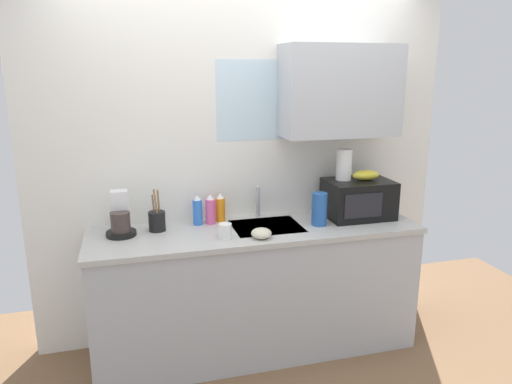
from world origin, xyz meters
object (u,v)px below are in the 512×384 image
object	(u,v)px
dish_soap_bottle_orange	(220,208)
dish_soap_bottle_pink	(210,210)
microwave	(358,199)
mug_white	(225,231)
banana_bunch	(366,175)
paper_towel_roll	(344,165)
small_bowl	(261,233)
dish_soap_bottle_blue	(198,211)
cereal_canister	(319,209)
coffee_maker	(120,219)
utensil_crock	(157,220)

from	to	relation	value
dish_soap_bottle_orange	dish_soap_bottle_pink	bearing A→B (deg)	-154.73
microwave	mug_white	size ratio (longest dim) A/B	4.84
banana_bunch	dish_soap_bottle_orange	world-z (taller)	banana_bunch
banana_bunch	dish_soap_bottle_orange	size ratio (longest dim) A/B	1.00
paper_towel_roll	mug_white	bearing A→B (deg)	-165.26
mug_white	small_bowl	size ratio (longest dim) A/B	0.73
microwave	dish_soap_bottle_blue	xyz separation A→B (m)	(-1.14, 0.13, -0.04)
banana_bunch	dish_soap_bottle_blue	distance (m)	1.21
cereal_canister	mug_white	bearing A→B (deg)	-172.38
coffee_maker	mug_white	size ratio (longest dim) A/B	2.95
paper_towel_roll	dish_soap_bottle_pink	distance (m)	0.99
dish_soap_bottle_blue	small_bowl	size ratio (longest dim) A/B	1.61
cereal_canister	small_bowl	xyz separation A→B (m)	(-0.45, -0.15, -0.08)
small_bowl	cereal_canister	bearing A→B (deg)	18.34
dish_soap_bottle_blue	cereal_canister	world-z (taller)	cereal_canister
banana_bunch	dish_soap_bottle_pink	distance (m)	1.13
banana_bunch	coffee_maker	world-z (taller)	banana_bunch
dish_soap_bottle_blue	mug_white	xyz separation A→B (m)	(0.13, -0.32, -0.05)
paper_towel_roll	coffee_maker	world-z (taller)	paper_towel_roll
paper_towel_roll	utensil_crock	size ratio (longest dim) A/B	0.77
paper_towel_roll	dish_soap_bottle_blue	bearing A→B (deg)	175.60
banana_bunch	paper_towel_roll	world-z (taller)	paper_towel_roll
microwave	dish_soap_bottle_blue	size ratio (longest dim) A/B	2.19
coffee_maker	small_bowl	distance (m)	0.91
utensil_crock	dish_soap_bottle_blue	bearing A→B (deg)	12.18
dish_soap_bottle_pink	utensil_crock	distance (m)	0.37
dish_soap_bottle_blue	small_bowl	world-z (taller)	dish_soap_bottle_blue
banana_bunch	dish_soap_bottle_orange	bearing A→B (deg)	170.93
banana_bunch	dish_soap_bottle_blue	world-z (taller)	banana_bunch
paper_towel_roll	mug_white	world-z (taller)	paper_towel_roll
dish_soap_bottle_pink	dish_soap_bottle_blue	world-z (taller)	dish_soap_bottle_blue
paper_towel_roll	coffee_maker	distance (m)	1.57
dish_soap_bottle_pink	mug_white	distance (m)	0.32
dish_soap_bottle_pink	utensil_crock	xyz separation A→B (m)	(-0.37, -0.06, -0.03)
mug_white	small_bowl	world-z (taller)	mug_white
dish_soap_bottle_orange	cereal_canister	size ratio (longest dim) A/B	0.89
utensil_crock	dish_soap_bottle_pink	bearing A→B (deg)	8.88
paper_towel_roll	dish_soap_bottle_orange	bearing A→B (deg)	172.60
banana_bunch	cereal_canister	xyz separation A→B (m)	(-0.39, -0.10, -0.19)
coffee_maker	mug_white	world-z (taller)	coffee_maker
coffee_maker	cereal_canister	bearing A→B (deg)	-6.91
microwave	cereal_canister	world-z (taller)	microwave
paper_towel_roll	dish_soap_bottle_orange	world-z (taller)	paper_towel_roll
banana_bunch	mug_white	world-z (taller)	banana_bunch
banana_bunch	cereal_canister	bearing A→B (deg)	-165.62
coffee_maker	dish_soap_bottle_pink	world-z (taller)	coffee_maker
banana_bunch	utensil_crock	xyz separation A→B (m)	(-1.47, 0.07, -0.23)
banana_bunch	small_bowl	xyz separation A→B (m)	(-0.84, -0.25, -0.27)
microwave	banana_bunch	xyz separation A→B (m)	(0.05, 0.00, 0.17)
dish_soap_bottle_orange	mug_white	xyz separation A→B (m)	(-0.04, -0.35, -0.05)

